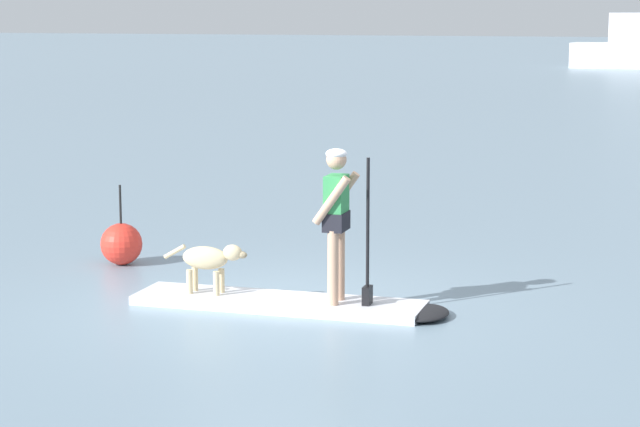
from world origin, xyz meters
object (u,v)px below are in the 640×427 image
(paddleboard, at_px, (298,304))
(dog, at_px, (209,260))
(person_paddler, at_px, (338,214))
(marker_buoy, at_px, (121,244))

(paddleboard, height_order, dog, dog)
(person_paddler, bearing_deg, dog, -169.27)
(paddleboard, distance_m, dog, 1.13)
(person_paddler, distance_m, dog, 1.60)
(paddleboard, relative_size, marker_buoy, 3.46)
(person_paddler, xyz_separation_m, marker_buoy, (-3.59, 0.94, -0.80))
(marker_buoy, bearing_deg, dog, -29.79)
(paddleboard, bearing_deg, dog, -169.27)
(paddleboard, xyz_separation_m, person_paddler, (0.44, 0.08, 1.02))
(person_paddler, height_order, dog, person_paddler)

